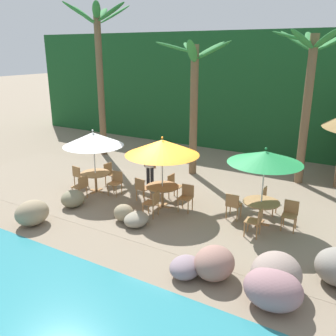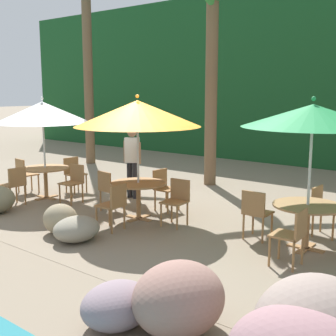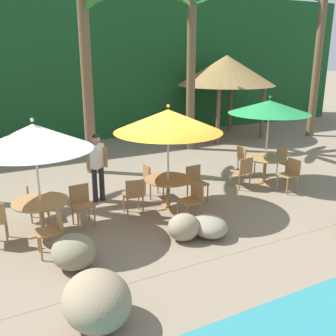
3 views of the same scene
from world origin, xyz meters
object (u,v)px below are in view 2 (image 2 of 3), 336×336
at_px(chair_white_seaward, 74,180).
at_px(palm_tree_second, 213,48).
at_px(dining_table_white, 45,173).
at_px(chair_green_right, 293,233).
at_px(chair_white_inland, 74,172).
at_px(chair_white_right, 15,183).
at_px(chair_white_left, 25,173).
at_px(chair_orange_right, 114,203).
at_px(chair_green_inland, 323,207).
at_px(dining_table_orange, 138,189).
at_px(palm_tree_nearest, 87,24).
at_px(waiter_in_white, 132,157).
at_px(chair_orange_seaward, 177,199).
at_px(umbrella_white, 42,112).
at_px(umbrella_orange, 138,113).
at_px(umbrella_green, 313,116).
at_px(chair_orange_left, 109,188).
at_px(chair_green_left, 256,211).
at_px(chair_orange_inland, 164,186).
at_px(dining_table_green, 307,212).

height_order(chair_white_seaward, palm_tree_second, palm_tree_second).
bearing_deg(dining_table_white, chair_green_right, -3.31).
height_order(chair_white_inland, chair_white_right, same).
relative_size(chair_white_left, chair_green_right, 1.00).
height_order(chair_orange_right, chair_green_inland, same).
xyz_separation_m(chair_white_inland, dining_table_orange, (2.89, -0.77, 0.10)).
relative_size(palm_tree_nearest, waiter_in_white, 4.20).
distance_m(chair_orange_seaward, waiter_in_white, 2.44).
distance_m(umbrella_white, dining_table_white, 1.41).
distance_m(umbrella_orange, chair_green_right, 3.76).
xyz_separation_m(chair_white_inland, chair_white_right, (0.07, -1.71, 0.00)).
height_order(chair_orange_seaward, chair_green_right, same).
relative_size(dining_table_white, chair_orange_seaward, 1.26).
bearing_deg(umbrella_green, chair_orange_right, -158.16).
bearing_deg(palm_tree_second, chair_white_left, -128.83).
bearing_deg(palm_tree_second, umbrella_green, -39.53).
bearing_deg(chair_white_right, umbrella_white, 94.28).
relative_size(chair_white_left, chair_orange_left, 1.00).
relative_size(umbrella_white, chair_green_inland, 2.74).
height_order(umbrella_white, chair_white_inland, umbrella_white).
xyz_separation_m(chair_orange_seaward, chair_green_right, (2.55, -0.60, 0.00)).
relative_size(umbrella_green, waiter_in_white, 1.43).
relative_size(umbrella_green, chair_green_left, 2.80).
bearing_deg(palm_tree_nearest, chair_white_inland, -47.15).
relative_size(chair_white_inland, chair_white_right, 1.00).
xyz_separation_m(chair_orange_seaward, chair_orange_inland, (-0.89, 0.70, 0.00)).
relative_size(dining_table_white, chair_orange_left, 1.26).
xyz_separation_m(dining_table_white, dining_table_green, (6.14, 0.48, 0.00)).
height_order(dining_table_orange, waiter_in_white, waiter_in_white).
bearing_deg(chair_orange_right, chair_white_right, -178.16).
bearing_deg(waiter_in_white, chair_green_inland, 0.45).
distance_m(chair_orange_seaward, chair_green_left, 1.58).
relative_size(chair_green_left, waiter_in_white, 0.51).
bearing_deg(chair_white_left, chair_orange_left, 1.91).
bearing_deg(chair_green_left, umbrella_green, 7.32).
relative_size(chair_white_left, palm_tree_second, 0.16).
bearing_deg(chair_white_inland, palm_tree_nearest, 132.85).
bearing_deg(chair_green_inland, dining_table_white, -167.61).
bearing_deg(waiter_in_white, umbrella_green, -10.16).
bearing_deg(umbrella_orange, chair_orange_seaward, 10.34).
bearing_deg(waiter_in_white, chair_white_seaward, -122.54).
bearing_deg(chair_white_seaward, chair_white_left, -175.17).
height_order(chair_orange_seaward, umbrella_green, umbrella_green).
relative_size(chair_green_right, palm_tree_second, 0.16).
relative_size(dining_table_orange, palm_tree_second, 0.20).
bearing_deg(chair_green_left, dining_table_green, 7.32).
xyz_separation_m(chair_orange_left, umbrella_green, (4.12, 0.38, 1.63)).
height_order(chair_orange_inland, palm_tree_second, palm_tree_second).
relative_size(umbrella_white, chair_green_right, 2.74).
height_order(chair_white_left, chair_orange_seaward, same).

